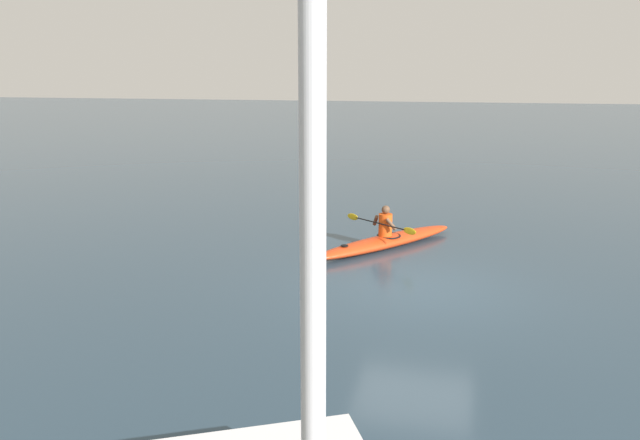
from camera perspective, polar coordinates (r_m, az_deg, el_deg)
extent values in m
plane|color=#283D4C|center=(13.29, 8.76, -6.13)|extent=(160.00, 160.00, 0.00)
ellipsoid|color=red|center=(16.18, 6.00, -1.92)|extent=(3.42, 4.27, 0.31)
torus|color=black|center=(16.20, 6.22, -1.41)|extent=(0.86, 0.86, 0.04)
cylinder|color=black|center=(15.16, 2.22, -2.33)|extent=(0.18, 0.18, 0.02)
cylinder|color=#E04C14|center=(16.03, 5.91, -0.44)|extent=(0.34, 0.34, 0.57)
sphere|color=brown|center=(15.94, 5.95, 0.93)|extent=(0.21, 0.21, 0.21)
cylinder|color=black|center=(15.88, 5.42, -0.32)|extent=(1.61, 1.21, 0.03)
ellipsoid|color=gold|center=(15.22, 8.08, -0.99)|extent=(0.35, 0.27, 0.17)
ellipsoid|color=gold|center=(16.57, 2.97, 0.30)|extent=(0.35, 0.27, 0.17)
cylinder|color=brown|center=(15.78, 6.43, -0.38)|extent=(0.32, 0.15, 0.34)
cylinder|color=brown|center=(16.14, 5.03, -0.03)|extent=(0.21, 0.30, 0.34)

